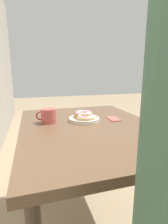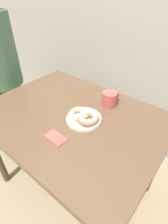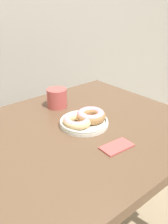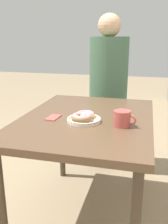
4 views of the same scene
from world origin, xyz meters
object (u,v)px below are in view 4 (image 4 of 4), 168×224
Objects in this scene: person_figure at (108,87)px; coffee_mug at (122,118)px; donut_plate at (84,117)px; napkin at (53,117)px; dining_table at (87,129)px.

coffee_mug is at bearing 13.46° from person_figure.
donut_plate is 1.78× the size of coffee_mug.
person_figure is at bearing 167.23° from napkin.
napkin is (-0.04, -0.44, -0.04)m from coffee_mug.
coffee_mug is at bearing 84.12° from napkin.
coffee_mug is 0.44m from napkin.
person_figure reaches higher than donut_plate.
donut_plate is 0.21m from napkin.
person_figure is at bearing 179.55° from dining_table.
person_figure is (-0.94, 0.00, 0.01)m from donut_plate.
donut_plate is 0.23m from coffee_mug.
person_figure is at bearing -166.54° from coffee_mug.
dining_table is 0.29m from coffee_mug.
dining_table is at bearing -178.38° from donut_plate.
dining_table is 0.15m from donut_plate.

